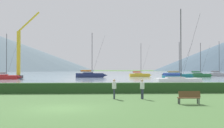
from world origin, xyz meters
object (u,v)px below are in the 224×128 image
sailboat_slip_0 (218,74)px  dock_crane (19,57)px  sailboat_slip_6 (4,77)px  person_seated_viewer (114,87)px  sailboat_slip_2 (178,81)px  sailboat_slip_1 (199,75)px  sailboat_slip_5 (177,76)px  person_standing_walker (142,87)px  sailboat_slip_3 (90,75)px  sailboat_slip_4 (140,75)px  park_bench_near_path (189,97)px

sailboat_slip_0 → dock_crane: (-61.29, -16.68, 4.98)m
sailboat_slip_6 → person_seated_viewer: (23.87, -43.00, 0.35)m
sailboat_slip_2 → sailboat_slip_6: bearing=136.3°
sailboat_slip_0 → sailboat_slip_1: 13.80m
sailboat_slip_5 → sailboat_slip_6: size_ratio=0.87×
dock_crane → person_standing_walker: bearing=-63.8°
sailboat_slip_1 → sailboat_slip_3: bearing=179.9°
person_standing_walker → person_seated_viewer: bearing=158.3°
sailboat_slip_1 → sailboat_slip_6: 54.60m
sailboat_slip_2 → person_seated_viewer: (-10.76, -18.21, 0.29)m
sailboat_slip_5 → sailboat_slip_6: bearing=179.2°
sailboat_slip_0 → sailboat_slip_4: bearing=-174.2°
sailboat_slip_0 → person_seated_viewer: size_ratio=7.20×
sailboat_slip_5 → park_bench_near_path: size_ratio=6.11×
sailboat_slip_6 → dock_crane: (1.30, 7.49, 5.03)m
sailboat_slip_6 → person_seated_viewer: bearing=-67.9°
park_bench_near_path → person_standing_walker: size_ratio=0.94×
sailboat_slip_4 → person_seated_viewer: sailboat_slip_4 is taller
sailboat_slip_1 → sailboat_slip_6: size_ratio=0.94×
sailboat_slip_5 → sailboat_slip_6: sailboat_slip_6 is taller
sailboat_slip_4 → person_standing_walker: 64.11m
sailboat_slip_4 → park_bench_near_path: 67.19m
sailboat_slip_2 → park_bench_near_path: size_ratio=7.56×
sailboat_slip_5 → person_standing_walker: size_ratio=5.74×
dock_crane → sailboat_slip_4: bearing=20.5°
sailboat_slip_0 → person_standing_walker: 76.57m
sailboat_slip_1 → sailboat_slip_6: sailboat_slip_6 is taller
sailboat_slip_4 → person_standing_walker: size_ratio=6.44×
sailboat_slip_5 → sailboat_slip_1: bearing=43.5°
sailboat_slip_2 → person_seated_viewer: size_ratio=7.11×
sailboat_slip_2 → person_seated_viewer: 21.15m
sailboat_slip_1 → sailboat_slip_5: 15.03m
sailboat_slip_0 → sailboat_slip_3: size_ratio=0.91×
sailboat_slip_1 → sailboat_slip_5: bearing=-132.9°
sailboat_slip_2 → park_bench_near_path: sailboat_slip_2 is taller
sailboat_slip_1 → person_standing_walker: size_ratio=6.25×
sailboat_slip_1 → dock_crane: size_ratio=0.58×
sailboat_slip_1 → sailboat_slip_0: bearing=41.9°
sailboat_slip_0 → sailboat_slip_1: size_ratio=1.15×
sailboat_slip_3 → park_bench_near_path: 61.04m
sailboat_slip_6 → person_standing_walker: size_ratio=6.62×
sailboat_slip_0 → dock_crane: size_ratio=0.67×
sailboat_slip_1 → sailboat_slip_4: (-17.19, 5.59, -0.03)m
sailboat_slip_6 → sailboat_slip_3: bearing=27.7°
person_seated_viewer → dock_crane: dock_crane is taller
sailboat_slip_3 → sailboat_slip_5: size_ratio=1.38×
sailboat_slip_2 → sailboat_slip_6: (-34.63, 24.78, -0.05)m
person_seated_viewer → sailboat_slip_4: bearing=81.1°
park_bench_near_path → sailboat_slip_4: bearing=85.0°
sailboat_slip_5 → dock_crane: dock_crane is taller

